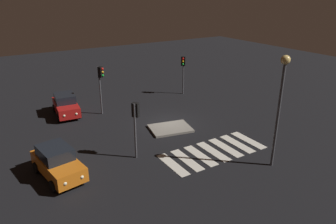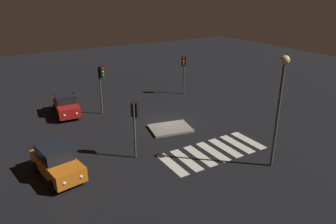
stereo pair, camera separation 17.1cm
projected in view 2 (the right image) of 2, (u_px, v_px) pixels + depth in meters
ground_plane at (168, 123)px, 27.38m from camera, size 80.00×80.00×0.00m
traffic_island at (170, 128)px, 26.03m from camera, size 3.73×3.09×0.18m
car_red at (66, 105)px, 28.93m from camera, size 2.40×4.53×1.91m
car_orange at (57, 162)px, 19.30m from camera, size 2.58×4.56×1.90m
traffic_light_west at (101, 78)px, 28.11m from camera, size 0.54×0.53×4.49m
traffic_light_south at (135, 117)px, 20.76m from camera, size 0.53×0.54×3.94m
traffic_light_north at (184, 66)px, 33.77m from camera, size 0.54×0.53×4.19m
street_lamp at (281, 93)px, 18.90m from camera, size 0.56×0.56×7.30m
crosswalk_near at (213, 152)px, 22.46m from camera, size 7.60×3.20×0.02m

